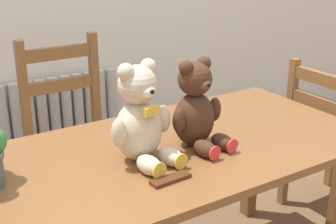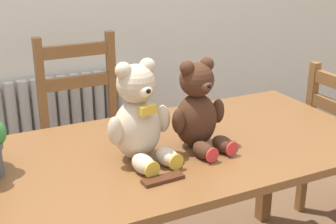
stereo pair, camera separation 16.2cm
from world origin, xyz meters
name	(u,v)px [view 1 (the left image)]	position (x,y,z in m)	size (l,w,h in m)	color
radiator	(51,141)	(-0.05, 1.56, 0.31)	(0.87, 0.10, 0.68)	beige
dining_table	(165,171)	(0.00, 0.38, 0.62)	(1.58, 0.77, 0.70)	brown
wooden_chair_behind	(75,146)	(-0.09, 1.06, 0.47)	(0.40, 0.41, 0.99)	brown
wooden_chair_side	(332,139)	(1.13, 0.52, 0.43)	(0.43, 0.38, 0.84)	brown
teddy_bear_left	(141,119)	(-0.12, 0.35, 0.85)	(0.24, 0.26, 0.35)	beige
teddy_bear_right	(196,109)	(0.11, 0.35, 0.84)	(0.23, 0.24, 0.32)	#472819
chocolate_bar	(170,179)	(-0.11, 0.17, 0.71)	(0.14, 0.04, 0.01)	#472314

